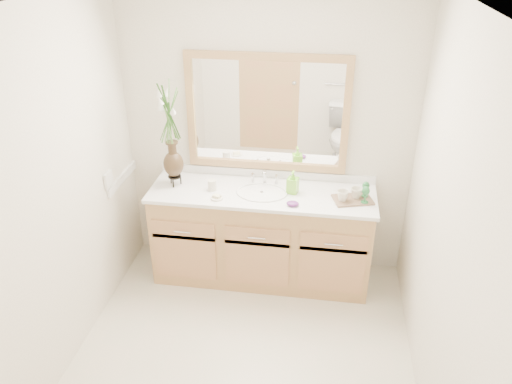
% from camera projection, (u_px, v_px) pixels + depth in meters
% --- Properties ---
extents(floor, '(2.60, 2.60, 0.00)m').
position_uv_depth(floor, '(242.00, 360.00, 3.56)').
color(floor, beige).
rests_on(floor, ground).
extents(ceiling, '(2.40, 2.60, 0.02)m').
position_uv_depth(ceiling, '(235.00, 5.00, 2.42)').
color(ceiling, white).
rests_on(ceiling, wall_back).
extents(wall_back, '(2.40, 0.02, 2.40)m').
position_uv_depth(wall_back, '(267.00, 136.00, 4.12)').
color(wall_back, white).
rests_on(wall_back, floor).
extents(wall_left, '(0.02, 2.60, 2.40)m').
position_uv_depth(wall_left, '(52.00, 202.00, 3.15)').
color(wall_left, white).
rests_on(wall_left, floor).
extents(wall_right, '(0.02, 2.60, 2.40)m').
position_uv_depth(wall_right, '(447.00, 232.00, 2.83)').
color(wall_right, white).
rests_on(wall_right, floor).
extents(vanity, '(1.80, 0.55, 0.80)m').
position_uv_depth(vanity, '(262.00, 236.00, 4.25)').
color(vanity, tan).
rests_on(vanity, floor).
extents(counter, '(1.84, 0.57, 0.03)m').
position_uv_depth(counter, '(262.00, 193.00, 4.06)').
color(counter, white).
rests_on(counter, vanity).
extents(sink, '(0.38, 0.34, 0.23)m').
position_uv_depth(sink, '(262.00, 199.00, 4.06)').
color(sink, white).
rests_on(sink, counter).
extents(mirror, '(1.32, 0.04, 0.97)m').
position_uv_depth(mirror, '(267.00, 114.00, 4.01)').
color(mirror, white).
rests_on(mirror, wall_back).
extents(switch_plate, '(0.02, 0.12, 0.12)m').
position_uv_depth(switch_plate, '(108.00, 179.00, 3.92)').
color(switch_plate, white).
rests_on(switch_plate, wall_left).
extents(flower_vase, '(0.19, 0.19, 0.80)m').
position_uv_depth(flower_vase, '(170.00, 123.00, 3.90)').
color(flower_vase, black).
rests_on(flower_vase, counter).
extents(tumbler, '(0.07, 0.07, 0.09)m').
position_uv_depth(tumbler, '(212.00, 185.00, 4.06)').
color(tumbler, beige).
rests_on(tumbler, counter).
extents(soap_dish, '(0.10, 0.10, 0.03)m').
position_uv_depth(soap_dish, '(217.00, 198.00, 3.94)').
color(soap_dish, beige).
rests_on(soap_dish, counter).
extents(soap_bottle, '(0.09, 0.09, 0.17)m').
position_uv_depth(soap_bottle, '(293.00, 183.00, 4.00)').
color(soap_bottle, '#79D432').
rests_on(soap_bottle, counter).
extents(purple_dish, '(0.12, 0.11, 0.03)m').
position_uv_depth(purple_dish, '(293.00, 204.00, 3.84)').
color(purple_dish, '#62246E').
rests_on(purple_dish, counter).
extents(tray, '(0.34, 0.28, 0.01)m').
position_uv_depth(tray, '(353.00, 200.00, 3.92)').
color(tray, brown).
rests_on(tray, counter).
extents(mug_left, '(0.11, 0.10, 0.09)m').
position_uv_depth(mug_left, '(343.00, 195.00, 3.87)').
color(mug_left, beige).
rests_on(mug_left, tray).
extents(mug_right, '(0.11, 0.11, 0.09)m').
position_uv_depth(mug_right, '(356.00, 193.00, 3.91)').
color(mug_right, beige).
rests_on(mug_right, tray).
extents(goblet_front, '(0.06, 0.06, 0.14)m').
position_uv_depth(goblet_front, '(366.00, 192.00, 3.82)').
color(goblet_front, '#236A33').
rests_on(goblet_front, tray).
extents(goblet_back, '(0.06, 0.06, 0.13)m').
position_uv_depth(goblet_back, '(366.00, 187.00, 3.91)').
color(goblet_back, '#236A33').
rests_on(goblet_back, tray).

